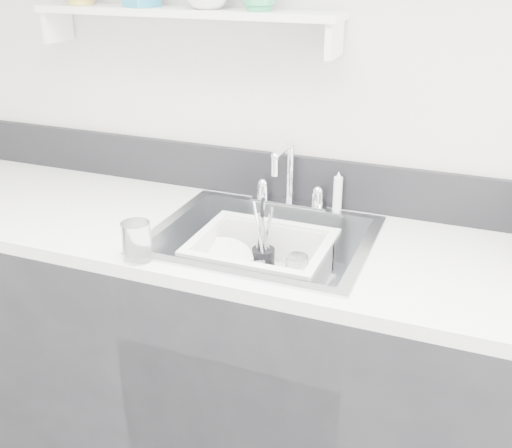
% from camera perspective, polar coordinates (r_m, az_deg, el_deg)
% --- Properties ---
extents(counter_run, '(3.20, 0.62, 0.92)m').
position_cam_1_polar(counter_run, '(2.01, 0.53, -13.07)').
color(counter_run, black).
rests_on(counter_run, ground).
extents(backsplash, '(3.20, 0.02, 0.16)m').
position_cam_1_polar(backsplash, '(2.00, 3.66, 4.34)').
color(backsplash, black).
rests_on(backsplash, counter_run).
extents(sink, '(0.64, 0.52, 0.20)m').
position_cam_1_polar(sink, '(1.81, 0.58, -3.72)').
color(sink, silver).
rests_on(sink, counter_run).
extents(faucet, '(0.26, 0.18, 0.23)m').
position_cam_1_polar(faucet, '(1.96, 3.16, 3.31)').
color(faucet, silver).
rests_on(faucet, counter_run).
extents(side_sprayer, '(0.03, 0.03, 0.14)m').
position_cam_1_polar(side_sprayer, '(1.92, 7.79, 3.03)').
color(side_sprayer, white).
rests_on(side_sprayer, counter_run).
extents(wall_shelf, '(1.00, 0.16, 0.12)m').
position_cam_1_polar(wall_shelf, '(1.96, -6.93, 19.19)').
color(wall_shelf, silver).
rests_on(wall_shelf, room_shell).
extents(wash_tub, '(0.44, 0.37, 0.16)m').
position_cam_1_polar(wash_tub, '(1.81, 0.52, -3.78)').
color(wash_tub, white).
rests_on(wash_tub, sink).
extents(plate_stack, '(0.25, 0.25, 0.10)m').
position_cam_1_polar(plate_stack, '(1.84, -3.21, -4.60)').
color(plate_stack, white).
rests_on(plate_stack, wash_tub).
extents(utensil_cup, '(0.07, 0.07, 0.24)m').
position_cam_1_polar(utensil_cup, '(1.85, 0.68, -3.35)').
color(utensil_cup, black).
rests_on(utensil_cup, wash_tub).
extents(ladle, '(0.27, 0.22, 0.08)m').
position_cam_1_polar(ladle, '(1.85, -1.28, -4.03)').
color(ladle, silver).
rests_on(ladle, wash_tub).
extents(tumbler_in_tub, '(0.07, 0.07, 0.10)m').
position_cam_1_polar(tumbler_in_tub, '(1.80, 3.88, -4.47)').
color(tumbler_in_tub, white).
rests_on(tumbler_in_tub, wash_tub).
extents(tumbler_counter, '(0.10, 0.10, 0.11)m').
position_cam_1_polar(tumbler_counter, '(1.64, -11.30, -1.64)').
color(tumbler_counter, white).
rests_on(tumbler_counter, counter_run).
extents(bowl_small, '(0.12, 0.12, 0.03)m').
position_cam_1_polar(bowl_small, '(1.76, 2.53, -6.40)').
color(bowl_small, white).
rests_on(bowl_small, wash_tub).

